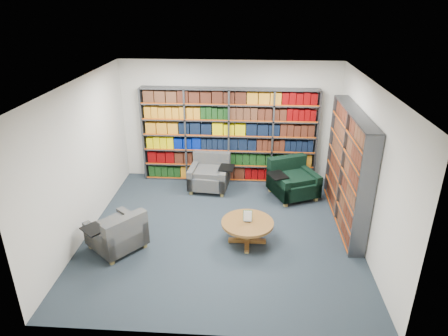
# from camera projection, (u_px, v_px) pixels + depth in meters

# --- Properties ---
(room_shell) EXTENTS (5.02, 5.02, 2.82)m
(room_shell) POSITION_uv_depth(u_px,v_px,m) (222.00, 163.00, 6.98)
(room_shell) COLOR #1C212D
(room_shell) RESTS_ON ground
(bookshelf_back) EXTENTS (4.00, 0.28, 2.20)m
(bookshelf_back) POSITION_uv_depth(u_px,v_px,m) (229.00, 136.00, 9.24)
(bookshelf_back) COLOR #47494F
(bookshelf_back) RESTS_ON ground
(bookshelf_right) EXTENTS (0.28, 2.50, 2.20)m
(bookshelf_right) POSITION_uv_depth(u_px,v_px,m) (348.00, 169.00, 7.51)
(bookshelf_right) COLOR #47494F
(bookshelf_right) RESTS_ON ground
(chair_teal_left) EXTENTS (1.05, 0.93, 0.78)m
(chair_teal_left) POSITION_uv_depth(u_px,v_px,m) (210.00, 174.00, 9.16)
(chair_teal_left) COLOR #0D1E3E
(chair_teal_left) RESTS_ON ground
(chair_green_right) EXTENTS (1.20, 1.18, 0.81)m
(chair_green_right) POSITION_uv_depth(u_px,v_px,m) (291.00, 181.00, 8.81)
(chair_green_right) COLOR black
(chair_green_right) RESTS_ON ground
(chair_teal_front) EXTENTS (1.14, 1.14, 0.74)m
(chair_teal_front) POSITION_uv_depth(u_px,v_px,m) (119.00, 235.00, 6.90)
(chair_teal_front) COLOR #0D1E3E
(chair_teal_front) RESTS_ON ground
(coffee_table) EXTENTS (0.93, 0.93, 0.65)m
(coffee_table) POSITION_uv_depth(u_px,v_px,m) (247.00, 226.00, 7.07)
(coffee_table) COLOR brown
(coffee_table) RESTS_ON ground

